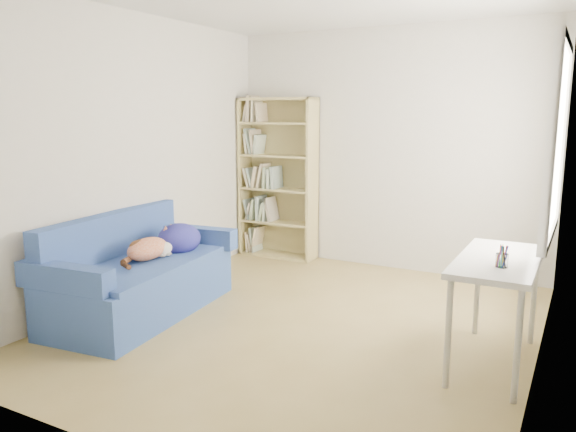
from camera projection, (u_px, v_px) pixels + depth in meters
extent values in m
plane|color=olive|center=(302.00, 324.00, 4.58)|extent=(4.00, 4.00, 0.00)
cube|color=silver|center=(386.00, 150.00, 6.08)|extent=(3.50, 0.04, 2.60)
cube|color=silver|center=(109.00, 200.00, 2.61)|extent=(3.50, 0.04, 2.60)
cube|color=silver|center=(133.00, 157.00, 5.16)|extent=(0.04, 4.00, 2.60)
cube|color=silver|center=(551.00, 177.00, 3.53)|extent=(0.04, 4.00, 2.60)
cube|color=white|center=(558.00, 141.00, 4.01)|extent=(0.01, 1.20, 1.30)
cube|color=navy|center=(142.00, 289.00, 4.80)|extent=(0.98, 1.79, 0.43)
cube|color=navy|center=(111.00, 237.00, 4.87)|extent=(0.33, 1.72, 0.42)
cube|color=navy|center=(197.00, 236.00, 5.42)|extent=(0.82, 0.23, 0.19)
cube|color=navy|center=(65.00, 278.00, 4.07)|extent=(0.82, 0.23, 0.19)
cube|color=navy|center=(142.00, 263.00, 4.75)|extent=(0.95, 1.65, 0.05)
ellipsoid|color=navy|center=(179.00, 239.00, 5.10)|extent=(0.37, 0.41, 0.28)
ellipsoid|color=#B63B14|center=(147.00, 249.00, 4.76)|extent=(0.31, 0.49, 0.19)
ellipsoid|color=silver|center=(164.00, 249.00, 4.84)|extent=(0.17, 0.21, 0.11)
ellipsoid|color=#321A0D|center=(140.00, 245.00, 4.72)|extent=(0.18, 0.25, 0.09)
sphere|color=#B63B14|center=(174.00, 237.00, 5.02)|extent=(0.16, 0.16, 0.16)
cone|color=#B63B14|center=(175.00, 227.00, 5.05)|extent=(0.07, 0.08, 0.08)
cone|color=#B63B14|center=(169.00, 229.00, 4.99)|extent=(0.07, 0.08, 0.08)
cylinder|color=green|center=(168.00, 241.00, 4.96)|extent=(0.13, 0.06, 0.13)
cylinder|color=#321A0D|center=(123.00, 260.00, 4.55)|extent=(0.12, 0.18, 0.06)
cube|color=tan|center=(245.00, 177.00, 6.80)|extent=(0.03, 0.29, 1.87)
cube|color=tan|center=(312.00, 181.00, 6.37)|extent=(0.03, 0.29, 1.87)
cube|color=tan|center=(277.00, 99.00, 6.42)|extent=(0.93, 0.29, 0.03)
cube|color=tan|center=(278.00, 255.00, 6.75)|extent=(0.93, 0.29, 0.03)
cube|color=tan|center=(283.00, 178.00, 6.70)|extent=(0.93, 0.02, 1.87)
cube|color=white|center=(498.00, 261.00, 3.73)|extent=(0.50, 1.10, 0.04)
cylinder|color=silver|center=(534.00, 298.00, 4.14)|extent=(0.04, 0.04, 0.71)
cylinder|color=silver|center=(518.00, 347.00, 3.28)|extent=(0.04, 0.04, 0.71)
cylinder|color=silver|center=(477.00, 290.00, 4.33)|extent=(0.04, 0.04, 0.71)
cylinder|color=silver|center=(448.00, 334.00, 3.47)|extent=(0.04, 0.04, 0.71)
cylinder|color=white|center=(502.00, 260.00, 3.50)|extent=(0.08, 0.08, 0.09)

